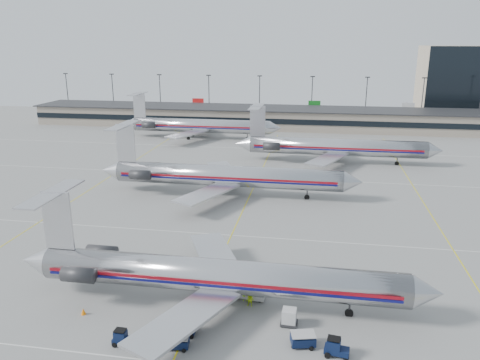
% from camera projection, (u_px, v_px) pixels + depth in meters
% --- Properties ---
extents(ground, '(260.00, 260.00, 0.00)m').
position_uv_depth(ground, '(217.00, 267.00, 57.32)').
color(ground, gray).
rests_on(ground, ground).
extents(apron_markings, '(160.00, 0.15, 0.02)m').
position_uv_depth(apron_markings, '(231.00, 235.00, 66.77)').
color(apron_markings, silver).
rests_on(apron_markings, ground).
extents(terminal, '(162.00, 17.00, 6.25)m').
position_uv_depth(terminal, '(282.00, 118.00, 149.00)').
color(terminal, gray).
rests_on(terminal, ground).
extents(light_mast_row, '(163.60, 0.40, 15.28)m').
position_uv_depth(light_mast_row, '(285.00, 96.00, 160.71)').
color(light_mast_row, '#38383D').
rests_on(light_mast_row, ground).
extents(distant_building, '(30.00, 20.00, 25.00)m').
position_uv_depth(distant_building, '(465.00, 83.00, 164.87)').
color(distant_building, tan).
rests_on(distant_building, ground).
extents(jet_foreground, '(44.44, 26.17, 11.63)m').
position_uv_depth(jet_foreground, '(211.00, 275.00, 48.49)').
color(jet_foreground, silver).
rests_on(jet_foreground, ground).
extents(jet_second_row, '(47.45, 27.94, 12.42)m').
position_uv_depth(jet_second_row, '(222.00, 175.00, 83.38)').
color(jet_second_row, silver).
rests_on(jet_second_row, ground).
extents(jet_third_row, '(46.21, 28.43, 12.64)m').
position_uv_depth(jet_third_row, '(332.00, 147.00, 105.72)').
color(jet_third_row, silver).
rests_on(jet_third_row, ground).
extents(jet_back_row, '(45.95, 28.26, 12.56)m').
position_uv_depth(jet_back_row, '(197.00, 125.00, 132.33)').
color(jet_back_row, silver).
rests_on(jet_back_row, ground).
extents(tug_left, '(1.97, 1.05, 1.59)m').
position_uv_depth(tug_left, '(122.00, 338.00, 42.49)').
color(tug_left, '#091434').
rests_on(tug_left, ground).
extents(tug_center, '(2.46, 1.31, 1.98)m').
position_uv_depth(tug_center, '(181.00, 326.00, 44.00)').
color(tug_center, '#091434').
rests_on(tug_center, ground).
extents(tug_right, '(2.30, 1.39, 1.76)m').
position_uv_depth(tug_right, '(335.00, 348.00, 41.05)').
color(tug_right, '#091434').
rests_on(tug_right, ground).
extents(cart_inner, '(2.20, 1.64, 1.16)m').
position_uv_depth(cart_inner, '(178.00, 341.00, 42.19)').
color(cart_inner, '#091434').
rests_on(cart_inner, ground).
extents(cart_outer, '(2.45, 1.94, 1.23)m').
position_uv_depth(cart_outer, '(303.00, 339.00, 42.46)').
color(cart_outer, '#091434').
rests_on(cart_outer, ground).
extents(uld_container, '(1.68, 1.43, 1.71)m').
position_uv_depth(uld_container, '(289.00, 317.00, 45.47)').
color(uld_container, '#2D2D30').
rests_on(uld_container, ground).
extents(belt_loader, '(4.51, 1.78, 2.34)m').
position_uv_depth(belt_loader, '(249.00, 293.00, 50.26)').
color(belt_loader, '#A3A3A3').
rests_on(belt_loader, ground).
extents(ramp_worker_near, '(0.79, 0.63, 1.90)m').
position_uv_depth(ramp_worker_near, '(245.00, 293.00, 49.73)').
color(ramp_worker_near, '#9CEE16').
rests_on(ramp_worker_near, ground).
extents(ramp_worker_far, '(0.87, 0.74, 1.58)m').
position_uv_depth(ramp_worker_far, '(250.00, 300.00, 48.65)').
color(ramp_worker_far, '#BAE215').
rests_on(ramp_worker_far, ground).
extents(cone_right, '(0.61, 0.61, 0.68)m').
position_uv_depth(cone_right, '(308.00, 339.00, 42.94)').
color(cone_right, orange).
rests_on(cone_right, ground).
extents(cone_left, '(0.57, 0.57, 0.69)m').
position_uv_depth(cone_left, '(83.00, 311.00, 47.38)').
color(cone_left, orange).
rests_on(cone_left, ground).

